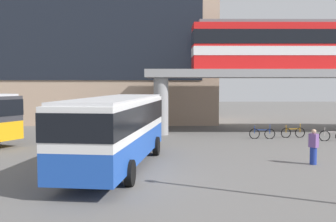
{
  "coord_description": "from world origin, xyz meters",
  "views": [
    {
      "loc": [
        1.53,
        -16.07,
        3.84
      ],
      "look_at": [
        1.67,
        8.08,
        2.2
      ],
      "focal_mm": 43.3,
      "sensor_mm": 36.0,
      "label": 1
    }
  ],
  "objects_px": {
    "train": "(326,45)",
    "bicycle_orange": "(293,133)",
    "bus_main": "(117,125)",
    "bicycle_silver": "(333,136)",
    "station_building": "(62,46)",
    "bicycle_blue": "(262,134)",
    "pedestrian_at_kerb": "(313,148)"
  },
  "relations": [
    {
      "from": "station_building",
      "to": "bus_main",
      "type": "height_order",
      "value": "station_building"
    },
    {
      "from": "bicycle_orange",
      "to": "bicycle_silver",
      "type": "bearing_deg",
      "value": -40.3
    },
    {
      "from": "train",
      "to": "pedestrian_at_kerb",
      "type": "relative_size",
      "value": 12.59
    },
    {
      "from": "station_building",
      "to": "bicycle_silver",
      "type": "relative_size",
      "value": 17.27
    },
    {
      "from": "bicycle_orange",
      "to": "pedestrian_at_kerb",
      "type": "height_order",
      "value": "pedestrian_at_kerb"
    },
    {
      "from": "station_building",
      "to": "bicycle_orange",
      "type": "relative_size",
      "value": 17.23
    },
    {
      "from": "bicycle_orange",
      "to": "pedestrian_at_kerb",
      "type": "distance_m",
      "value": 9.8
    },
    {
      "from": "bus_main",
      "to": "bicycle_silver",
      "type": "distance_m",
      "value": 15.97
    },
    {
      "from": "train",
      "to": "station_building",
      "type": "bearing_deg",
      "value": 158.31
    },
    {
      "from": "bicycle_silver",
      "to": "bicycle_blue",
      "type": "relative_size",
      "value": 1.0
    },
    {
      "from": "bicycle_blue",
      "to": "bicycle_orange",
      "type": "relative_size",
      "value": 1.0
    },
    {
      "from": "station_building",
      "to": "pedestrian_at_kerb",
      "type": "relative_size",
      "value": 18.19
    },
    {
      "from": "bicycle_blue",
      "to": "bicycle_orange",
      "type": "distance_m",
      "value": 2.42
    },
    {
      "from": "bicycle_orange",
      "to": "bus_main",
      "type": "bearing_deg",
      "value": -137.27
    },
    {
      "from": "bicycle_silver",
      "to": "bicycle_orange",
      "type": "xyz_separation_m",
      "value": [
        -2.1,
        1.78,
        0.0
      ]
    },
    {
      "from": "pedestrian_at_kerb",
      "to": "bicycle_silver",
      "type": "bearing_deg",
      "value": 61.93
    },
    {
      "from": "bus_main",
      "to": "station_building",
      "type": "bearing_deg",
      "value": 109.53
    },
    {
      "from": "bicycle_blue",
      "to": "bicycle_silver",
      "type": "bearing_deg",
      "value": -14.93
    },
    {
      "from": "bicycle_blue",
      "to": "station_building",
      "type": "bearing_deg",
      "value": 141.49
    },
    {
      "from": "train",
      "to": "bicycle_orange",
      "type": "xyz_separation_m",
      "value": [
        -3.69,
        -3.87,
        -6.52
      ]
    },
    {
      "from": "train",
      "to": "bicycle_orange",
      "type": "relative_size",
      "value": 11.92
    },
    {
      "from": "station_building",
      "to": "train",
      "type": "xyz_separation_m",
      "value": [
        23.29,
        -9.26,
        -0.8
      ]
    },
    {
      "from": "station_building",
      "to": "pedestrian_at_kerb",
      "type": "distance_m",
      "value": 29.51
    },
    {
      "from": "bus_main",
      "to": "bicycle_silver",
      "type": "xyz_separation_m",
      "value": [
        13.36,
        8.61,
        -1.63
      ]
    },
    {
      "from": "bicycle_silver",
      "to": "bicycle_orange",
      "type": "relative_size",
      "value": 1.0
    },
    {
      "from": "bus_main",
      "to": "bicycle_silver",
      "type": "relative_size",
      "value": 6.33
    },
    {
      "from": "train",
      "to": "bicycle_orange",
      "type": "distance_m",
      "value": 8.43
    },
    {
      "from": "bus_main",
      "to": "bicycle_blue",
      "type": "relative_size",
      "value": 6.3
    },
    {
      "from": "pedestrian_at_kerb",
      "to": "station_building",
      "type": "bearing_deg",
      "value": 127.69
    },
    {
      "from": "train",
      "to": "bicycle_silver",
      "type": "height_order",
      "value": "train"
    },
    {
      "from": "train",
      "to": "bicycle_blue",
      "type": "bearing_deg",
      "value": -143.51
    },
    {
      "from": "bus_main",
      "to": "bicycle_blue",
      "type": "height_order",
      "value": "bus_main"
    }
  ]
}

